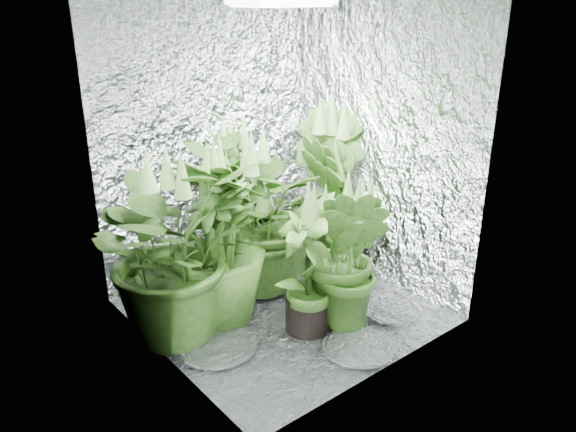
# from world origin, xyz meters

# --- Properties ---
(ground) EXTENTS (1.60, 1.60, 0.00)m
(ground) POSITION_xyz_m (0.00, 0.00, 0.00)
(ground) COLOR silver
(ground) RESTS_ON ground
(walls) EXTENTS (1.62, 1.62, 2.00)m
(walls) POSITION_xyz_m (0.00, 0.00, 1.00)
(walls) COLOR silver
(walls) RESTS_ON ground
(plant_a) EXTENTS (0.94, 0.94, 1.14)m
(plant_a) POSITION_xyz_m (-0.64, 0.16, 0.54)
(plant_a) COLOR black
(plant_a) RESTS_ON ground
(plant_b) EXTENTS (0.77, 0.77, 1.12)m
(plant_b) POSITION_xyz_m (0.05, 0.59, 0.52)
(plant_b) COLOR black
(plant_b) RESTS_ON ground
(plant_c) EXTENTS (0.62, 0.62, 1.24)m
(plant_c) POSITION_xyz_m (0.60, 0.22, 0.58)
(plant_c) COLOR black
(plant_c) RESTS_ON ground
(plant_d) EXTENTS (0.76, 0.76, 1.11)m
(plant_d) POSITION_xyz_m (-0.37, 0.14, 0.51)
(plant_d) COLOR black
(plant_d) RESTS_ON ground
(plant_e) EXTENTS (1.05, 1.05, 1.10)m
(plant_e) POSITION_xyz_m (0.07, 0.27, 0.52)
(plant_e) COLOR black
(plant_e) RESTS_ON ground
(plant_f) EXTENTS (0.57, 0.57, 0.91)m
(plant_f) POSITION_xyz_m (-0.03, -0.26, 0.41)
(plant_f) COLOR black
(plant_f) RESTS_ON ground
(plant_g) EXTENTS (0.58, 0.58, 0.95)m
(plant_g) POSITION_xyz_m (0.17, -0.37, 0.44)
(plant_g) COLOR black
(plant_g) RESTS_ON ground
(circulation_fan) EXTENTS (0.18, 0.31, 0.37)m
(circulation_fan) POSITION_xyz_m (0.60, 0.61, 0.15)
(circulation_fan) COLOR black
(circulation_fan) RESTS_ON ground
(plant_label) EXTENTS (0.05, 0.05, 0.08)m
(plant_label) POSITION_xyz_m (0.23, -0.39, 0.30)
(plant_label) COLOR white
(plant_label) RESTS_ON plant_g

